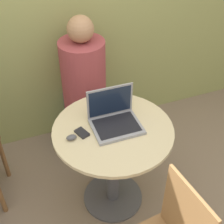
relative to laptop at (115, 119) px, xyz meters
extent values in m
plane|color=#7F6B56|center=(-0.03, -0.04, -0.80)|extent=(12.00, 12.00, 0.00)
cylinder|color=#4C4C51|center=(-0.03, -0.04, -0.79)|extent=(0.47, 0.47, 0.02)
cylinder|color=#4C4C51|center=(-0.03, -0.04, -0.43)|extent=(0.10, 0.10, 0.70)
cylinder|color=beige|center=(-0.03, -0.04, -0.06)|extent=(0.81, 0.81, 0.02)
cube|color=gray|center=(0.00, -0.04, -0.04)|extent=(0.33, 0.26, 0.02)
cube|color=black|center=(0.00, -0.04, -0.03)|extent=(0.29, 0.21, 0.00)
cube|color=gray|center=(0.00, 0.09, 0.08)|extent=(0.32, 0.02, 0.22)
cube|color=#141E33|center=(0.00, 0.08, 0.08)|extent=(0.29, 0.01, 0.20)
cube|color=black|center=(-0.23, -0.01, -0.04)|extent=(0.09, 0.11, 0.02)
ellipsoid|color=#4C4C51|center=(-0.31, -0.04, -0.03)|extent=(0.07, 0.04, 0.03)
cube|color=#9E7042|center=(0.10, -0.75, -0.11)|extent=(0.06, 0.37, 0.46)
cube|color=#3D4766|center=(0.00, 0.78, -0.58)|extent=(0.41, 0.55, 0.44)
cylinder|color=#993D42|center=(-0.02, 0.65, -0.05)|extent=(0.37, 0.37, 0.62)
sphere|color=#A87A56|center=(-0.02, 0.65, 0.36)|extent=(0.21, 0.21, 0.21)
cylinder|color=brown|center=(-0.78, 0.50, -0.59)|extent=(0.04, 0.04, 0.43)
cylinder|color=brown|center=(-0.85, 0.15, -0.59)|extent=(0.04, 0.04, 0.43)
camera|label=1|loc=(-0.59, -1.46, 1.33)|focal=50.00mm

